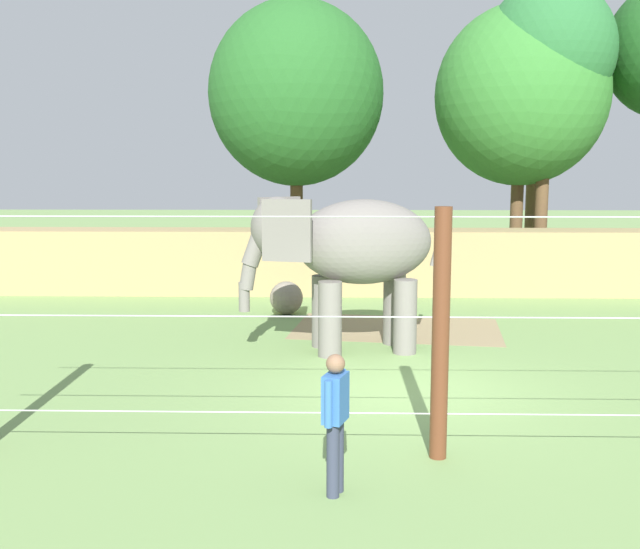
# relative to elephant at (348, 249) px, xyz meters

# --- Properties ---
(ground_plane) EXTENTS (120.00, 120.00, 0.00)m
(ground_plane) POSITION_rel_elephant_xyz_m (0.95, -2.83, -2.14)
(ground_plane) COLOR #759956
(dirt_patch) EXTENTS (5.22, 3.66, 0.01)m
(dirt_patch) POSITION_rel_elephant_xyz_m (1.21, 2.14, -2.14)
(dirt_patch) COLOR #937F5B
(dirt_patch) RESTS_ON ground
(embankment_wall) EXTENTS (36.00, 1.80, 1.96)m
(embankment_wall) POSITION_rel_elephant_xyz_m (0.95, 7.34, -1.16)
(embankment_wall) COLOR tan
(embankment_wall) RESTS_ON ground
(elephant) EXTENTS (4.32, 2.16, 3.23)m
(elephant) POSITION_rel_elephant_xyz_m (0.00, 0.00, 0.00)
(elephant) COLOR slate
(elephant) RESTS_ON ground
(enrichment_ball) EXTENTS (0.88, 0.88, 0.88)m
(enrichment_ball) POSITION_rel_elephant_xyz_m (-1.56, 3.84, -1.70)
(enrichment_ball) COLOR gray
(enrichment_ball) RESTS_ON ground
(cable_fence) EXTENTS (12.98, 0.22, 3.29)m
(cable_fence) POSITION_rel_elephant_xyz_m (1.00, -5.71, -0.49)
(cable_fence) COLOR brown
(cable_fence) RESTS_ON ground
(zookeeper) EXTENTS (0.33, 0.59, 1.67)m
(zookeeper) POSITION_rel_elephant_xyz_m (-0.24, -6.83, -1.22)
(zookeeper) COLOR #33384C
(zookeeper) RESTS_ON ground
(tree_far_left) EXTENTS (4.39, 4.39, 10.00)m
(tree_far_left) POSITION_rel_elephant_xyz_m (6.78, 10.11, 5.49)
(tree_far_left) COLOR brown
(tree_far_left) RESTS_ON ground
(tree_left_of_centre) EXTENTS (5.90, 5.90, 9.45)m
(tree_left_of_centre) POSITION_rel_elephant_xyz_m (6.10, 10.74, 4.20)
(tree_left_of_centre) COLOR brown
(tree_left_of_centre) RESTS_ON ground
(tree_behind_wall) EXTENTS (3.76, 3.76, 9.60)m
(tree_behind_wall) POSITION_rel_elephant_xyz_m (7.16, 12.82, 5.40)
(tree_behind_wall) COLOR brown
(tree_behind_wall) RESTS_ON ground
(tree_right_of_centre) EXTENTS (5.95, 5.95, 9.50)m
(tree_right_of_centre) POSITION_rel_elephant_xyz_m (-1.64, 10.27, 4.22)
(tree_right_of_centre) COLOR brown
(tree_right_of_centre) RESTS_ON ground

